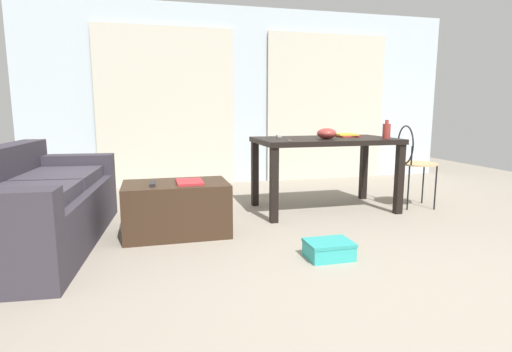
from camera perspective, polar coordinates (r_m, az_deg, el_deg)
The scene contains 15 objects.
ground_plane at distance 3.86m, azimuth 7.01°, elevation -6.33°, with size 8.89×8.89×0.00m, color gray.
wall_back at distance 5.87m, azimuth -0.97°, elevation 11.00°, with size 6.02×0.10×2.41m, color silver.
curtains at distance 5.79m, azimuth -0.77°, elevation 9.49°, with size 4.11×0.03×2.10m.
couch at distance 3.54m, azimuth -28.74°, elevation -3.87°, with size 0.99×2.01×0.75m.
coffee_table at distance 3.48m, azimuth -11.05°, elevation -4.48°, with size 0.86×0.52×0.44m.
craft_table at distance 4.25m, azimuth 9.60°, elevation 3.94°, with size 1.40×0.80×0.75m.
wire_chair at distance 4.61m, azimuth 20.90°, elevation 2.55°, with size 0.41×0.43×0.87m.
bottle_near at distance 4.31m, azimuth 17.77°, elevation 6.05°, with size 0.08×0.08×0.19m.
bowl at distance 4.12m, azimuth 9.84°, elevation 5.88°, with size 0.19×0.19×0.11m, color #9E3833.
book_stack at distance 4.52m, azimuth 12.37°, elevation 5.61°, with size 0.24×0.30×0.03m.
tv_remote_on_table at distance 4.35m, azimuth 3.21°, elevation 5.61°, with size 0.04×0.15×0.02m, color #B7B7B2.
scissors at distance 3.81m, azimuth 4.56°, elevation 4.94°, with size 0.07×0.10×0.00m.
tv_remote_primary at distance 3.37m, azimuth -14.25°, elevation -1.03°, with size 0.04×0.19×0.02m, color #232326.
magazine at distance 3.40m, azimuth -9.27°, elevation -0.82°, with size 0.21×0.29×0.02m, color red.
shoebox at distance 2.97m, azimuth 10.14°, elevation -10.07°, with size 0.32×0.24×0.12m.
Camera 1 is at (-1.38, -2.00, 1.05)m, focal length 28.63 mm.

